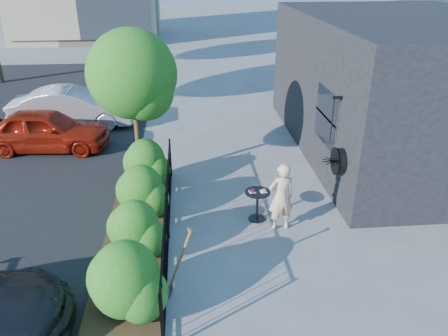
{
  "coord_description": "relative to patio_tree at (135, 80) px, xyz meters",
  "views": [
    {
      "loc": [
        -1.01,
        -7.88,
        5.4
      ],
      "look_at": [
        -0.23,
        0.87,
        1.2
      ],
      "focal_mm": 35.0,
      "sensor_mm": 36.0,
      "label": 1
    }
  ],
  "objects": [
    {
      "name": "ground",
      "position": [
        2.24,
        -2.76,
        -2.76
      ],
      "size": [
        120.0,
        120.0,
        0.0
      ],
      "primitive_type": "plane",
      "color": "gray",
      "rests_on": "ground"
    },
    {
      "name": "shop_building",
      "position": [
        7.73,
        1.74,
        -0.76
      ],
      "size": [
        6.22,
        9.0,
        4.0
      ],
      "color": "black",
      "rests_on": "ground"
    },
    {
      "name": "fence",
      "position": [
        0.74,
        -2.76,
        -2.2
      ],
      "size": [
        0.05,
        6.05,
        1.1
      ],
      "color": "black",
      "rests_on": "ground"
    },
    {
      "name": "planting_bed",
      "position": [
        0.04,
        -2.76,
        -2.72
      ],
      "size": [
        1.3,
        6.0,
        0.08
      ],
      "primitive_type": "cube",
      "color": "#382616",
      "rests_on": "ground"
    },
    {
      "name": "shrubs",
      "position": [
        0.14,
        -2.66,
        -2.06
      ],
      "size": [
        1.1,
        5.6,
        1.24
      ],
      "color": "#155D15",
      "rests_on": "ground"
    },
    {
      "name": "patio_tree",
      "position": [
        0.0,
        0.0,
        0.0
      ],
      "size": [
        2.2,
        2.2,
        3.94
      ],
      "color": "#3F2B19",
      "rests_on": "ground"
    },
    {
      "name": "cafe_table",
      "position": [
        2.74,
        -2.17,
        -2.26
      ],
      "size": [
        0.57,
        0.57,
        0.77
      ],
      "rotation": [
        0.0,
        0.0,
        0.15
      ],
      "color": "black",
      "rests_on": "ground"
    },
    {
      "name": "woman",
      "position": [
        3.18,
        -2.58,
        -1.98
      ],
      "size": [
        0.62,
        0.46,
        1.57
      ],
      "primitive_type": "imported",
      "rotation": [
        0.0,
        0.0,
        3.3
      ],
      "color": "beige",
      "rests_on": "ground"
    },
    {
      "name": "shovel",
      "position": [
        0.98,
        -4.54,
        -2.14
      ],
      "size": [
        0.49,
        0.19,
        1.43
      ],
      "color": "brown",
      "rests_on": "ground"
    },
    {
      "name": "car_red",
      "position": [
        -3.14,
        2.48,
        -2.12
      ],
      "size": [
        3.9,
        1.81,
        1.29
      ],
      "primitive_type": "imported",
      "rotation": [
        0.0,
        0.0,
        1.49
      ],
      "color": "#A01D0D",
      "rests_on": "ground"
    },
    {
      "name": "car_silver",
      "position": [
        -2.78,
        4.57,
        -2.07
      ],
      "size": [
        4.24,
        1.58,
        1.38
      ],
      "primitive_type": "imported",
      "rotation": [
        0.0,
        0.0,
        1.6
      ],
      "color": "#B9B9BE",
      "rests_on": "ground"
    }
  ]
}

